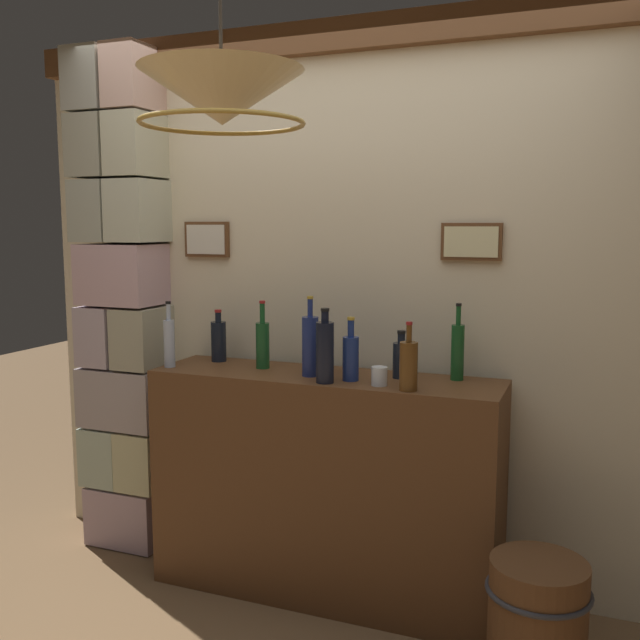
{
  "coord_description": "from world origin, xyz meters",
  "views": [
    {
      "loc": [
        1.1,
        -2.02,
        1.67
      ],
      "look_at": [
        0.0,
        0.76,
        1.26
      ],
      "focal_mm": 39.61,
      "sensor_mm": 36.0,
      "label": 1
    }
  ],
  "objects_px": {
    "liquor_bottle_rum": "(326,354)",
    "liquor_bottle_bourbon": "(219,340)",
    "liquor_bottle_vermouth": "(409,365)",
    "liquor_bottle_rye": "(263,343)",
    "liquor_bottle_sherry": "(310,345)",
    "liquor_bottle_vodka": "(401,359)",
    "glass_tumbler_rocks": "(379,376)",
    "liquor_bottle_tequila": "(169,342)",
    "pendant_lamp": "(222,99)",
    "liquor_bottle_scotch": "(351,357)",
    "liquor_bottle_amaro": "(458,350)",
    "liquor_bottle_mezcal": "(325,351)",
    "wooden_barrel": "(537,626)"
  },
  "relations": [
    {
      "from": "liquor_bottle_mezcal",
      "to": "pendant_lamp",
      "type": "distance_m",
      "value": 1.1
    },
    {
      "from": "liquor_bottle_rum",
      "to": "liquor_bottle_vermouth",
      "type": "bearing_deg",
      "value": -27.53
    },
    {
      "from": "liquor_bottle_mezcal",
      "to": "liquor_bottle_tequila",
      "type": "bearing_deg",
      "value": 176.98
    },
    {
      "from": "liquor_bottle_vodka",
      "to": "liquor_bottle_sherry",
      "type": "relative_size",
      "value": 0.59
    },
    {
      "from": "liquor_bottle_mezcal",
      "to": "pendant_lamp",
      "type": "relative_size",
      "value": 0.56
    },
    {
      "from": "liquor_bottle_vermouth",
      "to": "liquor_bottle_rye",
      "type": "xyz_separation_m",
      "value": [
        -0.73,
        0.18,
        0.01
      ]
    },
    {
      "from": "liquor_bottle_amaro",
      "to": "wooden_barrel",
      "type": "height_order",
      "value": "liquor_bottle_amaro"
    },
    {
      "from": "liquor_bottle_bourbon",
      "to": "liquor_bottle_vodka",
      "type": "bearing_deg",
      "value": -2.67
    },
    {
      "from": "liquor_bottle_rum",
      "to": "liquor_bottle_sherry",
      "type": "relative_size",
      "value": 0.61
    },
    {
      "from": "liquor_bottle_amaro",
      "to": "liquor_bottle_rye",
      "type": "height_order",
      "value": "liquor_bottle_amaro"
    },
    {
      "from": "liquor_bottle_sherry",
      "to": "liquor_bottle_vermouth",
      "type": "bearing_deg",
      "value": -13.08
    },
    {
      "from": "liquor_bottle_tequila",
      "to": "liquor_bottle_vermouth",
      "type": "distance_m",
      "value": 1.15
    },
    {
      "from": "liquor_bottle_vermouth",
      "to": "liquor_bottle_rum",
      "type": "bearing_deg",
      "value": 152.47
    },
    {
      "from": "liquor_bottle_bourbon",
      "to": "wooden_barrel",
      "type": "xyz_separation_m",
      "value": [
        1.54,
        -0.46,
        -0.87
      ]
    },
    {
      "from": "liquor_bottle_scotch",
      "to": "liquor_bottle_tequila",
      "type": "bearing_deg",
      "value": -177.5
    },
    {
      "from": "liquor_bottle_mezcal",
      "to": "liquor_bottle_vodka",
      "type": "distance_m",
      "value": 0.34
    },
    {
      "from": "liquor_bottle_rum",
      "to": "liquor_bottle_bourbon",
      "type": "bearing_deg",
      "value": 177.25
    },
    {
      "from": "liquor_bottle_scotch",
      "to": "liquor_bottle_rum",
      "type": "xyz_separation_m",
      "value": [
        -0.17,
        0.14,
        -0.03
      ]
    },
    {
      "from": "liquor_bottle_rye",
      "to": "pendant_lamp",
      "type": "xyz_separation_m",
      "value": [
        0.22,
        -0.73,
        0.95
      ]
    },
    {
      "from": "liquor_bottle_mezcal",
      "to": "liquor_bottle_bourbon",
      "type": "bearing_deg",
      "value": 159.0
    },
    {
      "from": "liquor_bottle_bourbon",
      "to": "pendant_lamp",
      "type": "height_order",
      "value": "pendant_lamp"
    },
    {
      "from": "liquor_bottle_scotch",
      "to": "liquor_bottle_mezcal",
      "type": "xyz_separation_m",
      "value": [
        -0.09,
        -0.08,
        0.03
      ]
    },
    {
      "from": "pendant_lamp",
      "to": "liquor_bottle_vermouth",
      "type": "bearing_deg",
      "value": 47.17
    },
    {
      "from": "liquor_bottle_vermouth",
      "to": "liquor_bottle_rum",
      "type": "xyz_separation_m",
      "value": [
        -0.44,
        0.23,
        -0.03
      ]
    },
    {
      "from": "pendant_lamp",
      "to": "wooden_barrel",
      "type": "relative_size",
      "value": 1.15
    },
    {
      "from": "liquor_bottle_scotch",
      "to": "liquor_bottle_sherry",
      "type": "distance_m",
      "value": 0.2
    },
    {
      "from": "glass_tumbler_rocks",
      "to": "wooden_barrel",
      "type": "relative_size",
      "value": 0.16
    },
    {
      "from": "liquor_bottle_bourbon",
      "to": "liquor_bottle_rye",
      "type": "xyz_separation_m",
      "value": [
        0.27,
        -0.07,
        0.01
      ]
    },
    {
      "from": "liquor_bottle_tequila",
      "to": "wooden_barrel",
      "type": "bearing_deg",
      "value": -8.61
    },
    {
      "from": "liquor_bottle_mezcal",
      "to": "liquor_bottle_rum",
      "type": "relative_size",
      "value": 1.47
    },
    {
      "from": "liquor_bottle_tequila",
      "to": "liquor_bottle_rum",
      "type": "distance_m",
      "value": 0.73
    },
    {
      "from": "liquor_bottle_scotch",
      "to": "liquor_bottle_amaro",
      "type": "bearing_deg",
      "value": 22.89
    },
    {
      "from": "liquor_bottle_scotch",
      "to": "glass_tumbler_rocks",
      "type": "height_order",
      "value": "liquor_bottle_scotch"
    },
    {
      "from": "liquor_bottle_bourbon",
      "to": "liquor_bottle_rum",
      "type": "distance_m",
      "value": 0.57
    },
    {
      "from": "liquor_bottle_rum",
      "to": "liquor_bottle_tequila",
      "type": "bearing_deg",
      "value": -165.81
    },
    {
      "from": "liquor_bottle_bourbon",
      "to": "liquor_bottle_sherry",
      "type": "relative_size",
      "value": 0.72
    },
    {
      "from": "liquor_bottle_bourbon",
      "to": "liquor_bottle_sherry",
      "type": "distance_m",
      "value": 0.56
    },
    {
      "from": "liquor_bottle_rye",
      "to": "liquor_bottle_sherry",
      "type": "distance_m",
      "value": 0.28
    },
    {
      "from": "liquor_bottle_bourbon",
      "to": "liquor_bottle_scotch",
      "type": "bearing_deg",
      "value": -12.95
    },
    {
      "from": "pendant_lamp",
      "to": "liquor_bottle_sherry",
      "type": "bearing_deg",
      "value": 86.12
    },
    {
      "from": "liquor_bottle_rum",
      "to": "glass_tumbler_rocks",
      "type": "xyz_separation_m",
      "value": [
        0.31,
        -0.19,
        -0.04
      ]
    },
    {
      "from": "liquor_bottle_rum",
      "to": "liquor_bottle_mezcal",
      "type": "bearing_deg",
      "value": -70.17
    },
    {
      "from": "liquor_bottle_mezcal",
      "to": "liquor_bottle_sherry",
      "type": "bearing_deg",
      "value": 136.95
    },
    {
      "from": "liquor_bottle_rum",
      "to": "liquor_bottle_vodka",
      "type": "distance_m",
      "value": 0.35
    },
    {
      "from": "liquor_bottle_rum",
      "to": "glass_tumbler_rocks",
      "type": "relative_size",
      "value": 2.74
    },
    {
      "from": "liquor_bottle_bourbon",
      "to": "liquor_bottle_rum",
      "type": "relative_size",
      "value": 1.18
    },
    {
      "from": "liquor_bottle_tequila",
      "to": "liquor_bottle_sherry",
      "type": "bearing_deg",
      "value": 4.97
    },
    {
      "from": "liquor_bottle_vodka",
      "to": "glass_tumbler_rocks",
      "type": "relative_size",
      "value": 2.65
    },
    {
      "from": "liquor_bottle_vermouth",
      "to": "glass_tumbler_rocks",
      "type": "height_order",
      "value": "liquor_bottle_vermouth"
    },
    {
      "from": "liquor_bottle_scotch",
      "to": "liquor_bottle_sherry",
      "type": "bearing_deg",
      "value": 173.78
    }
  ]
}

